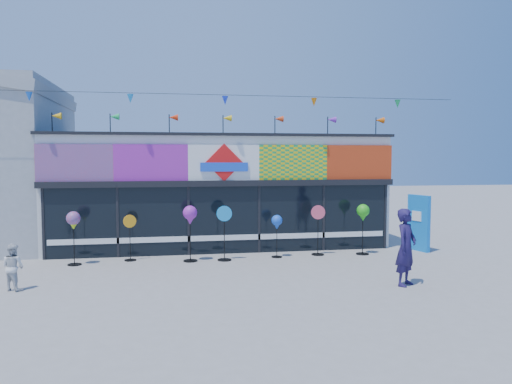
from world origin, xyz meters
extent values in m
plane|color=gray|center=(0.00, 0.00, 0.00)|extent=(80.00, 80.00, 0.00)
cube|color=white|center=(0.00, 6.00, 2.00)|extent=(12.00, 5.00, 4.00)
cube|color=black|center=(0.00, 3.44, 1.15)|extent=(11.60, 0.12, 2.30)
cube|color=black|center=(0.00, 3.40, 2.40)|extent=(12.00, 0.30, 0.20)
cube|color=white|center=(0.00, 3.41, 0.55)|extent=(11.40, 0.10, 0.18)
cube|color=black|center=(0.00, 6.00, 4.05)|extent=(12.20, 5.20, 0.10)
cube|color=black|center=(-5.80, 3.43, 1.15)|extent=(0.08, 0.14, 2.30)
cube|color=black|center=(-3.50, 3.43, 1.15)|extent=(0.08, 0.14, 2.30)
cube|color=black|center=(-1.20, 3.43, 1.15)|extent=(0.08, 0.14, 2.30)
cube|color=black|center=(1.20, 3.43, 1.15)|extent=(0.08, 0.14, 2.30)
cube|color=black|center=(3.50, 3.43, 1.15)|extent=(0.08, 0.14, 2.30)
cube|color=black|center=(5.80, 3.43, 1.15)|extent=(0.08, 0.14, 2.30)
cube|color=red|center=(-4.80, 3.42, 3.10)|extent=(2.40, 0.08, 1.20)
cube|color=purple|center=(-2.40, 3.42, 3.10)|extent=(2.40, 0.08, 1.20)
cube|color=white|center=(0.00, 3.42, 3.10)|extent=(2.40, 0.08, 1.20)
cube|color=yellow|center=(2.40, 3.42, 3.10)|extent=(2.40, 0.08, 1.20)
cube|color=red|center=(4.80, 3.42, 3.10)|extent=(2.40, 0.08, 1.20)
cube|color=red|center=(0.00, 3.36, 3.10)|extent=(1.27, 0.06, 1.27)
cube|color=blue|center=(0.00, 3.34, 2.95)|extent=(1.60, 0.05, 0.30)
cube|color=blue|center=(-3.92, 3.48, 1.09)|extent=(0.78, 0.03, 0.78)
cube|color=red|center=(-2.35, 3.48, 1.30)|extent=(0.92, 0.03, 0.92)
cube|color=#FFB215|center=(-0.78, 3.48, 1.42)|extent=(0.78, 0.03, 0.78)
cube|color=red|center=(0.78, 3.48, 0.99)|extent=(0.92, 0.03, 0.92)
cube|color=#E44C6B|center=(2.35, 3.48, 1.16)|extent=(0.78, 0.03, 0.78)
cube|color=yellow|center=(3.92, 3.48, 1.49)|extent=(0.92, 0.03, 0.92)
cylinder|color=black|center=(-5.50, 3.65, 4.35)|extent=(0.03, 0.03, 0.70)
cone|color=#F2AD14|center=(-5.36, 3.65, 4.60)|extent=(0.30, 0.22, 0.22)
cylinder|color=black|center=(-3.70, 3.65, 4.35)|extent=(0.03, 0.03, 0.70)
cone|color=green|center=(-3.56, 3.65, 4.60)|extent=(0.30, 0.22, 0.22)
cylinder|color=black|center=(-1.80, 3.65, 4.35)|extent=(0.03, 0.03, 0.70)
cone|color=red|center=(-1.66, 3.65, 4.60)|extent=(0.30, 0.22, 0.22)
cylinder|color=black|center=(0.00, 3.65, 4.35)|extent=(0.03, 0.03, 0.70)
cone|color=gold|center=(0.14, 3.65, 4.60)|extent=(0.30, 0.22, 0.22)
cylinder|color=black|center=(1.80, 3.65, 4.35)|extent=(0.03, 0.03, 0.70)
cone|color=red|center=(1.94, 3.65, 4.60)|extent=(0.30, 0.22, 0.22)
cylinder|color=black|center=(3.70, 3.65, 4.35)|extent=(0.03, 0.03, 0.70)
cone|color=purple|center=(3.84, 3.65, 4.60)|extent=(0.30, 0.22, 0.22)
cylinder|color=black|center=(5.50, 3.65, 4.35)|extent=(0.03, 0.03, 0.70)
cone|color=#DB570B|center=(5.64, 3.65, 4.60)|extent=(0.30, 0.22, 0.22)
cylinder|color=black|center=(0.00, 3.00, 5.30)|extent=(16.00, 0.01, 0.01)
cone|color=blue|center=(-6.00, 3.00, 5.12)|extent=(0.20, 0.20, 0.28)
cone|color=#1A98E5|center=(-3.00, 3.00, 5.12)|extent=(0.20, 0.20, 0.28)
cone|color=#1C38EE|center=(0.00, 3.00, 5.12)|extent=(0.20, 0.20, 0.28)
cone|color=orange|center=(3.00, 3.00, 5.12)|extent=(0.20, 0.20, 0.28)
cone|color=green|center=(6.00, 3.00, 5.12)|extent=(0.20, 0.20, 0.28)
cube|color=blue|center=(6.78, 2.80, 0.98)|extent=(0.40, 0.98, 1.96)
cube|color=white|center=(6.70, 2.80, 1.22)|extent=(0.15, 0.44, 0.34)
cylinder|color=black|center=(-4.70, 2.41, 0.02)|extent=(0.42, 0.42, 0.03)
cylinder|color=black|center=(-4.70, 2.41, 0.71)|extent=(0.02, 0.02, 1.35)
sphere|color=#B9E313|center=(-4.70, 2.41, 1.44)|extent=(0.42, 0.42, 0.42)
cone|color=#B9E313|center=(-4.70, 2.41, 1.18)|extent=(0.21, 0.21, 0.19)
cylinder|color=black|center=(-3.07, 2.79, 0.01)|extent=(0.37, 0.37, 0.03)
cylinder|color=black|center=(-3.07, 2.79, 0.63)|extent=(0.02, 0.02, 1.21)
cylinder|color=#FF9F15|center=(-3.07, 2.79, 1.26)|extent=(0.40, 0.17, 0.41)
cylinder|color=black|center=(-1.19, 2.35, 0.02)|extent=(0.45, 0.45, 0.03)
cylinder|color=black|center=(-1.19, 2.35, 0.76)|extent=(0.03, 0.03, 1.45)
sphere|color=purple|center=(-1.19, 2.35, 1.54)|extent=(0.45, 0.45, 0.45)
cone|color=purple|center=(-1.19, 2.35, 1.26)|extent=(0.22, 0.22, 0.20)
cylinder|color=black|center=(-0.12, 2.30, 0.02)|extent=(0.44, 0.44, 0.03)
cylinder|color=black|center=(-0.12, 2.30, 0.76)|extent=(0.03, 0.03, 1.44)
cylinder|color=#1887CC|center=(-0.12, 2.30, 1.50)|extent=(0.49, 0.11, 0.49)
cylinder|color=black|center=(1.63, 2.49, 0.01)|extent=(0.35, 0.35, 0.03)
cylinder|color=black|center=(1.63, 2.49, 0.60)|extent=(0.02, 0.02, 1.15)
sphere|color=blue|center=(1.63, 2.49, 1.22)|extent=(0.35, 0.35, 0.35)
cone|color=blue|center=(1.63, 2.49, 1.00)|extent=(0.18, 0.18, 0.16)
cylinder|color=black|center=(3.07, 2.65, 0.02)|extent=(0.43, 0.43, 0.03)
cylinder|color=black|center=(3.07, 2.65, 0.73)|extent=(0.03, 0.03, 1.39)
cylinder|color=#D1455F|center=(3.07, 2.65, 1.44)|extent=(0.46, 0.19, 0.47)
cylinder|color=black|center=(4.59, 2.48, 0.02)|extent=(0.43, 0.43, 0.03)
cylinder|color=black|center=(4.59, 2.48, 0.73)|extent=(0.03, 0.03, 1.40)
sphere|color=green|center=(4.59, 2.48, 1.49)|extent=(0.43, 0.43, 0.43)
cone|color=green|center=(4.59, 2.48, 1.22)|extent=(0.22, 0.22, 0.19)
imported|color=#1F1646|center=(4.11, -1.58, 0.99)|extent=(0.85, 0.83, 1.97)
imported|color=silver|center=(-5.65, -0.34, 0.58)|extent=(0.65, 0.56, 1.16)
camera|label=1|loc=(-1.84, -13.31, 3.28)|focal=35.00mm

